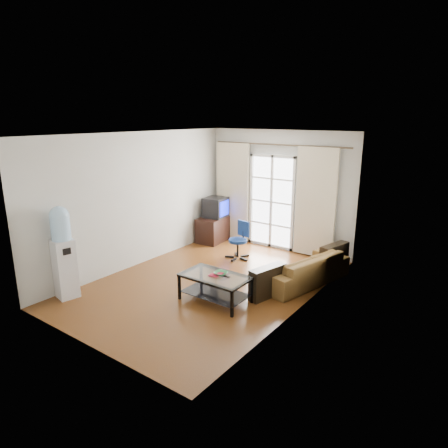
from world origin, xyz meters
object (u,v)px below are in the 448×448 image
at_px(crt_tv, 215,207).
at_px(task_chair, 239,248).
at_px(sofa, 303,268).
at_px(tv_stand, 213,229).
at_px(water_cooler, 63,251).
at_px(coffee_table, 215,285).

bearing_deg(crt_tv, task_chair, -37.79).
xyz_separation_m(sofa, task_chair, (-1.70, 0.38, -0.04)).
bearing_deg(tv_stand, task_chair, -33.81).
bearing_deg(sofa, water_cooler, -31.55).
bearing_deg(sofa, tv_stand, -95.62).
distance_m(tv_stand, crt_tv, 0.55).
xyz_separation_m(tv_stand, crt_tv, (-0.00, 0.06, 0.54)).
bearing_deg(tv_stand, coffee_table, -56.99).
xyz_separation_m(coffee_table, water_cooler, (-2.15, -1.35, 0.54)).
height_order(tv_stand, task_chair, task_chair).
bearing_deg(task_chair, tv_stand, 161.42).
distance_m(sofa, tv_stand, 3.07).
bearing_deg(task_chair, water_cooler, -101.17).
height_order(coffee_table, water_cooler, water_cooler).
bearing_deg(coffee_table, tv_stand, 128.05).
bearing_deg(task_chair, sofa, -2.48).
bearing_deg(tv_stand, crt_tv, 85.08).
distance_m(tv_stand, task_chair, 1.36).
xyz_separation_m(tv_stand, task_chair, (1.19, -0.65, -0.06)).
bearing_deg(crt_tv, sofa, -27.53).
xyz_separation_m(crt_tv, water_cooler, (-0.11, -4.03, -0.01)).
relative_size(sofa, coffee_table, 1.76).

